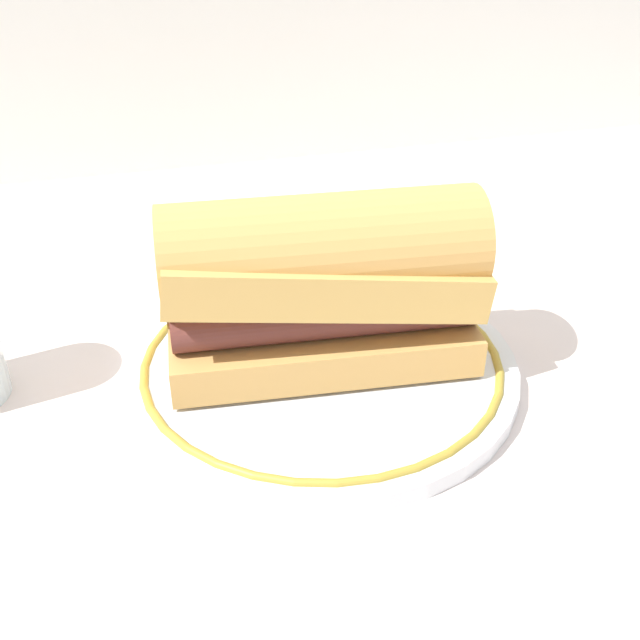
% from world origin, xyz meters
% --- Properties ---
extents(ground_plane, '(1.50, 1.50, 0.00)m').
position_xyz_m(ground_plane, '(0.00, 0.00, 0.00)').
color(ground_plane, silver).
extents(plate, '(0.27, 0.27, 0.01)m').
position_xyz_m(plate, '(-0.00, -0.02, 0.01)').
color(plate, white).
rests_on(plate, ground_plane).
extents(sausage_sandwich, '(0.21, 0.10, 0.12)m').
position_xyz_m(sausage_sandwich, '(-0.00, -0.02, 0.08)').
color(sausage_sandwich, tan).
rests_on(sausage_sandwich, plate).
extents(butter_knife, '(0.10, 0.12, 0.01)m').
position_xyz_m(butter_knife, '(-0.02, 0.17, 0.00)').
color(butter_knife, silver).
rests_on(butter_knife, ground_plane).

